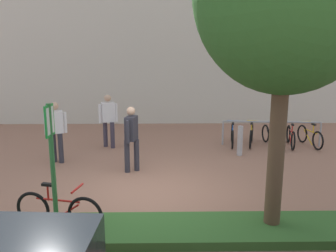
{
  "coord_description": "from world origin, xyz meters",
  "views": [
    {
      "loc": [
        0.25,
        -7.56,
        3.22
      ],
      "look_at": [
        0.41,
        1.39,
        1.23
      ],
      "focal_mm": 38.54,
      "sensor_mm": 36.0,
      "label": 1
    }
  ],
  "objects_px": {
    "parking_sign_post": "(52,151)",
    "person_shirt_white": "(56,128)",
    "bike_at_sign": "(59,211)",
    "person_suited_dark": "(131,135)",
    "person_casual_tan": "(108,118)",
    "bollard_steel": "(240,141)",
    "bike_rack_cluster": "(271,135)"
  },
  "relations": [
    {
      "from": "parking_sign_post",
      "to": "person_shirt_white",
      "type": "height_order",
      "value": "parking_sign_post"
    },
    {
      "from": "bike_at_sign",
      "to": "person_suited_dark",
      "type": "height_order",
      "value": "person_suited_dark"
    },
    {
      "from": "person_suited_dark",
      "to": "person_casual_tan",
      "type": "bearing_deg",
      "value": 111.78
    },
    {
      "from": "person_casual_tan",
      "to": "person_shirt_white",
      "type": "bearing_deg",
      "value": -129.0
    },
    {
      "from": "person_casual_tan",
      "to": "bike_at_sign",
      "type": "bearing_deg",
      "value": -91.43
    },
    {
      "from": "parking_sign_post",
      "to": "person_shirt_white",
      "type": "relative_size",
      "value": 1.35
    },
    {
      "from": "bollard_steel",
      "to": "person_shirt_white",
      "type": "xyz_separation_m",
      "value": [
        -5.29,
        -0.58,
        0.53
      ]
    },
    {
      "from": "parking_sign_post",
      "to": "person_shirt_white",
      "type": "distance_m",
      "value": 4.26
    },
    {
      "from": "bollard_steel",
      "to": "person_suited_dark",
      "type": "bearing_deg",
      "value": -156.22
    },
    {
      "from": "parking_sign_post",
      "to": "person_shirt_white",
      "type": "bearing_deg",
      "value": 105.47
    },
    {
      "from": "person_casual_tan",
      "to": "person_suited_dark",
      "type": "height_order",
      "value": "same"
    },
    {
      "from": "bollard_steel",
      "to": "bike_rack_cluster",
      "type": "bearing_deg",
      "value": 40.16
    },
    {
      "from": "person_casual_tan",
      "to": "parking_sign_post",
      "type": "bearing_deg",
      "value": -91.09
    },
    {
      "from": "bike_rack_cluster",
      "to": "person_casual_tan",
      "type": "height_order",
      "value": "person_casual_tan"
    },
    {
      "from": "bollard_steel",
      "to": "person_casual_tan",
      "type": "xyz_separation_m",
      "value": [
        -4.05,
        0.95,
        0.53
      ]
    },
    {
      "from": "parking_sign_post",
      "to": "bollard_steel",
      "type": "bearing_deg",
      "value": 48.2
    },
    {
      "from": "person_suited_dark",
      "to": "bike_at_sign",
      "type": "bearing_deg",
      "value": -109.28
    },
    {
      "from": "bike_rack_cluster",
      "to": "person_shirt_white",
      "type": "xyz_separation_m",
      "value": [
        -6.54,
        -1.63,
        0.64
      ]
    },
    {
      "from": "parking_sign_post",
      "to": "person_suited_dark",
      "type": "distance_m",
      "value": 3.48
    },
    {
      "from": "parking_sign_post",
      "to": "person_casual_tan",
      "type": "distance_m",
      "value": 5.62
    },
    {
      "from": "person_casual_tan",
      "to": "person_suited_dark",
      "type": "xyz_separation_m",
      "value": [
        0.93,
        -2.32,
        0.0
      ]
    },
    {
      "from": "bollard_steel",
      "to": "person_suited_dark",
      "type": "height_order",
      "value": "person_suited_dark"
    },
    {
      "from": "person_casual_tan",
      "to": "person_suited_dark",
      "type": "relative_size",
      "value": 1.0
    },
    {
      "from": "parking_sign_post",
      "to": "bike_rack_cluster",
      "type": "xyz_separation_m",
      "value": [
        5.41,
        5.71,
        -1.18
      ]
    },
    {
      "from": "bollard_steel",
      "to": "person_shirt_white",
      "type": "bearing_deg",
      "value": -173.76
    },
    {
      "from": "bollard_steel",
      "to": "person_shirt_white",
      "type": "relative_size",
      "value": 0.52
    },
    {
      "from": "bike_rack_cluster",
      "to": "person_suited_dark",
      "type": "xyz_separation_m",
      "value": [
        -4.38,
        -2.43,
        0.64
      ]
    },
    {
      "from": "bollard_steel",
      "to": "person_suited_dark",
      "type": "relative_size",
      "value": 0.52
    },
    {
      "from": "person_shirt_white",
      "to": "bike_rack_cluster",
      "type": "bearing_deg",
      "value": 14.03
    },
    {
      "from": "bike_rack_cluster",
      "to": "person_casual_tan",
      "type": "distance_m",
      "value": 5.34
    },
    {
      "from": "bike_rack_cluster",
      "to": "bollard_steel",
      "type": "relative_size",
      "value": 3.55
    },
    {
      "from": "bike_at_sign",
      "to": "person_suited_dark",
      "type": "bearing_deg",
      "value": 70.72
    }
  ]
}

